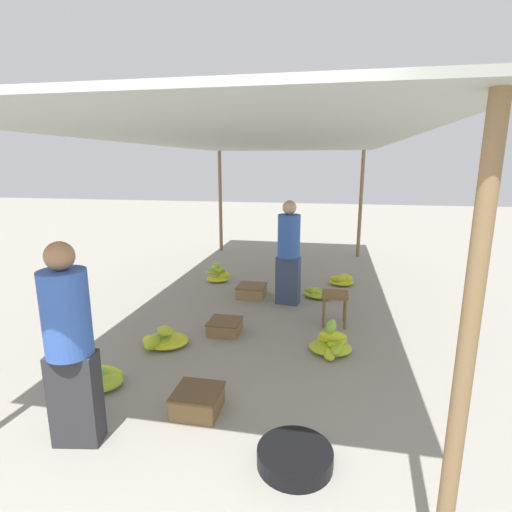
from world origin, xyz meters
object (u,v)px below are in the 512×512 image
stool (335,299)px  crate_near (252,291)px  banana_pile_right_2 (332,343)px  crate_far (198,401)px  crate_mid (225,327)px  vendor_foreground (69,343)px  banana_pile_left_0 (101,378)px  shopper_walking_mid (289,251)px  banana_pile_left_2 (218,274)px  basin_black (295,457)px  banana_pile_right_1 (342,280)px  banana_pile_right_0 (319,293)px  banana_pile_left_1 (162,340)px

stool → crate_near: stool is taller
banana_pile_right_2 → crate_far: banana_pile_right_2 is taller
crate_mid → vendor_foreground: bearing=-104.7°
banana_pile_left_0 → shopper_walking_mid: 3.13m
banana_pile_left_2 → crate_near: size_ratio=1.06×
basin_black → banana_pile_right_2: 1.83m
banana_pile_right_1 → shopper_walking_mid: bearing=-126.0°
basin_black → banana_pile_left_0: bearing=160.2°
banana_pile_right_1 → crate_far: banana_pile_right_1 is taller
crate_mid → crate_near: bearing=88.4°
banana_pile_right_2 → crate_near: (-1.29, 1.75, -0.02)m
banana_pile_right_0 → crate_near: bearing=-170.9°
stool → crate_far: 2.47m
banana_pile_right_0 → banana_pile_right_2: bearing=-83.5°
basin_black → shopper_walking_mid: size_ratio=0.35×
banana_pile_right_0 → banana_pile_left_2: bearing=164.5°
banana_pile_right_0 → crate_near: crate_near is taller
vendor_foreground → stool: size_ratio=3.61×
crate_near → crate_far: bearing=-87.0°
banana_pile_left_2 → banana_pile_right_0: (1.84, -0.51, -0.08)m
banana_pile_left_2 → banana_pile_right_2: 3.18m
basin_black → crate_mid: 2.36m
banana_pile_left_1 → shopper_walking_mid: 2.28m
stool → banana_pile_left_1: 2.25m
banana_pile_left_2 → crate_far: bearing=-76.1°
banana_pile_left_1 → banana_pile_left_2: (-0.11, 2.65, 0.07)m
banana_pile_right_0 → shopper_walking_mid: size_ratio=0.40×
stool → banana_pile_right_0: 1.15m
basin_black → banana_pile_right_0: (0.03, 3.73, -0.00)m
banana_pile_right_2 → crate_mid: bearing=168.2°
crate_near → banana_pile_left_2: bearing=138.5°
basin_black → banana_pile_right_1: bearing=85.0°
crate_near → stool: bearing=-35.2°
banana_pile_right_1 → shopper_walking_mid: size_ratio=0.27×
banana_pile_left_0 → banana_pile_left_2: size_ratio=0.97×
stool → banana_pile_left_0: stool is taller
banana_pile_left_1 → banana_pile_right_1: 3.56m
banana_pile_right_0 → banana_pile_right_2: banana_pile_right_2 is taller
banana_pile_left_0 → crate_near: size_ratio=1.02×
crate_far → banana_pile_right_1: bearing=72.4°
banana_pile_right_2 → crate_far: (-1.13, -1.35, -0.01)m
vendor_foreground → basin_black: 1.82m
banana_pile_left_2 → crate_near: banana_pile_left_2 is taller
banana_pile_right_2 → shopper_walking_mid: bearing=114.0°
banana_pile_left_2 → banana_pile_right_0: banana_pile_left_2 is taller
banana_pile_left_2 → banana_pile_right_1: bearing=5.9°
banana_pile_left_2 → banana_pile_right_2: size_ratio=0.87×
basin_black → crate_mid: crate_mid is taller
banana_pile_left_2 → crate_far: (0.93, -3.78, -0.04)m
vendor_foreground → banana_pile_left_1: (-0.05, 1.65, -0.74)m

